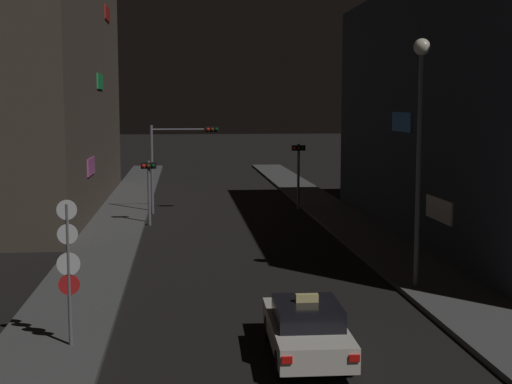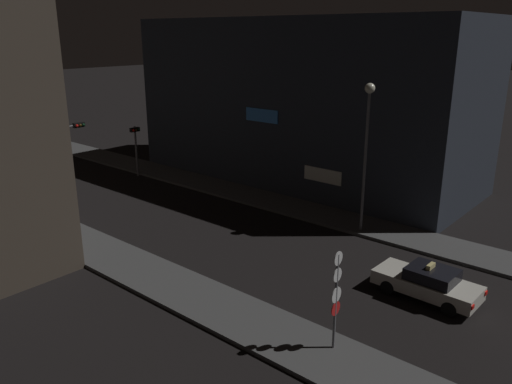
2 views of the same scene
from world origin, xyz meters
name	(u,v)px [view 2 (image 2 of 2)]	position (x,y,z in m)	size (l,w,h in m)	color
sidewalk_left	(19,213)	(-6.09, 30.82, 0.09)	(2.93, 65.65, 0.18)	#4C4C4C
sidewalk_right	(169,174)	(6.09, 30.82, 0.09)	(2.93, 65.65, 0.18)	#4C4C4C
building_facade_right	(305,101)	(12.66, 22.29, 5.99)	(10.31, 25.62, 11.98)	#282D38
taxi	(428,282)	(0.41, 7.08, 0.74)	(1.92, 4.50, 1.62)	silver
traffic_light_overhead	(54,146)	(-2.86, 31.62, 3.73)	(3.99, 0.42, 5.15)	slate
traffic_light_left_kerb	(68,181)	(-4.37, 27.47, 2.46)	(0.80, 0.42, 3.41)	slate
traffic_light_right_kerb	(136,141)	(4.37, 32.52, 2.83)	(0.80, 0.41, 3.98)	slate
sign_pole_left	(336,294)	(-5.52, 8.05, 2.31)	(0.59, 0.10, 3.75)	slate
street_lamp_near_block	(367,130)	(5.19, 12.97, 5.93)	(0.55, 0.55, 8.26)	slate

